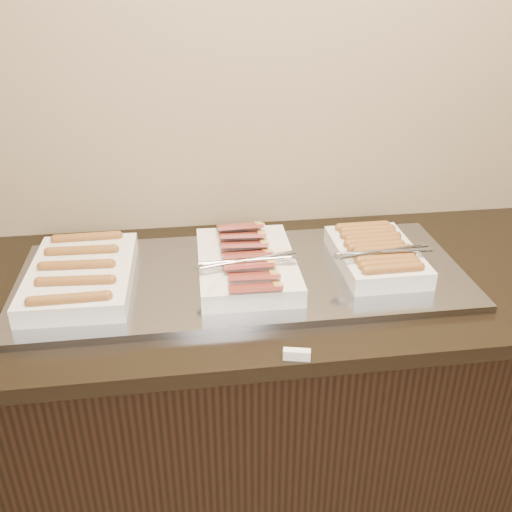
{
  "coord_description": "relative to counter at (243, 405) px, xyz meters",
  "views": [
    {
      "loc": [
        -0.14,
        0.79,
        1.68
      ],
      "look_at": [
        0.04,
        2.13,
        0.97
      ],
      "focal_mm": 40.0,
      "sensor_mm": 36.0,
      "label": 1
    }
  ],
  "objects": [
    {
      "name": "dish_left",
      "position": [
        -0.42,
        0.0,
        0.5
      ],
      "size": [
        0.27,
        0.4,
        0.07
      ],
      "rotation": [
        0.0,
        0.0,
        -0.02
      ],
      "color": "silver",
      "rests_on": "warming_tray"
    },
    {
      "name": "dish_right",
      "position": [
        0.38,
        -0.0,
        0.5
      ],
      "size": [
        0.26,
        0.32,
        0.08
      ],
      "rotation": [
        0.0,
        0.0,
        0.0
      ],
      "color": "silver",
      "rests_on": "warming_tray"
    },
    {
      "name": "label_holder",
      "position": [
        0.08,
        -0.36,
        0.46
      ],
      "size": [
        0.06,
        0.03,
        0.02
      ],
      "primitive_type": "cube",
      "rotation": [
        0.0,
        0.0,
        -0.23
      ],
      "color": "silver",
      "rests_on": "counter"
    },
    {
      "name": "counter",
      "position": [
        0.0,
        0.0,
        0.0
      ],
      "size": [
        2.06,
        0.76,
        0.9
      ],
      "color": "black",
      "rests_on": "ground"
    },
    {
      "name": "warming_tray",
      "position": [
        0.0,
        0.0,
        0.46
      ],
      "size": [
        1.2,
        0.5,
        0.02
      ],
      "primitive_type": "cube",
      "color": "#8E919B",
      "rests_on": "counter"
    },
    {
      "name": "dish_center",
      "position": [
        0.01,
        -0.0,
        0.5
      ],
      "size": [
        0.27,
        0.41,
        0.09
      ],
      "rotation": [
        0.0,
        0.0,
        -0.02
      ],
      "color": "silver",
      "rests_on": "warming_tray"
    }
  ]
}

